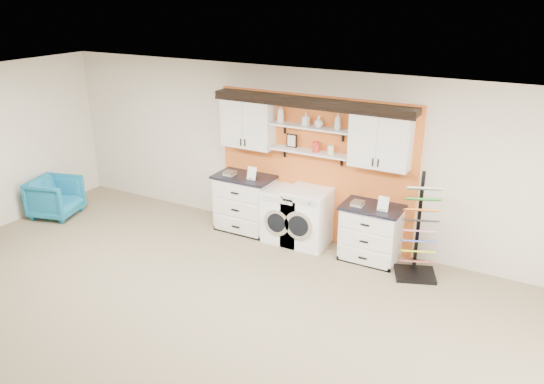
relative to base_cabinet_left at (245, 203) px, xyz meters
The scene contains 22 objects.
floor 3.84m from the base_cabinet_left, 72.76° to the right, with size 10.00×10.00×0.00m, color #88785B.
ceiling 4.46m from the base_cabinet_left, 72.76° to the right, with size 10.00×10.00×0.00m, color white.
wall_back 1.49m from the base_cabinet_left, 17.63° to the left, with size 10.00×10.00×0.00m, color beige.
accent_panel 1.37m from the base_cabinet_left, 16.00° to the left, with size 3.40×0.07×2.40m, color orange.
upper_cabinet_left 1.39m from the base_cabinet_left, 90.00° to the left, with size 0.90×0.35×0.84m.
upper_cabinet_right 2.66m from the base_cabinet_left, ahead, with size 0.90×0.35×0.84m.
shelf_lower 1.54m from the base_cabinet_left, ahead, with size 1.32×0.28×0.03m, color white.
shelf_upper 1.83m from the base_cabinet_left, ahead, with size 1.32×0.28×0.03m, color white.
crown_molding 2.16m from the base_cabinet_left, ahead, with size 3.30×0.41×0.13m.
picture_frame 1.41m from the base_cabinet_left, 14.85° to the left, with size 0.18×0.02×0.22m.
canister_red 1.68m from the base_cabinet_left, ahead, with size 0.11×0.11×0.16m, color red.
canister_cream 1.86m from the base_cabinet_left, ahead, with size 0.10×0.10×0.14m, color silver.
base_cabinet_left is the anchor object (origin of this frame).
base_cabinet_right 2.26m from the base_cabinet_left, ahead, with size 0.91×0.66×0.89m.
washer 0.80m from the base_cabinet_left, ahead, with size 0.64×0.71×0.89m.
dryer 1.19m from the base_cabinet_left, ahead, with size 0.68×0.71×0.95m.
sample_rack 3.03m from the base_cabinet_left, ahead, with size 0.70×0.65×1.57m.
armchair 3.57m from the base_cabinet_left, 161.02° to the right, with size 0.77×0.79×0.72m, color #14709B.
soap_bottle_a 1.71m from the base_cabinet_left, 14.77° to the left, with size 0.11×0.11×0.29m, color silver.
soap_bottle_b 1.88m from the base_cabinet_left, ahead, with size 0.09×0.09×0.21m, color silver.
soap_bottle_c 2.00m from the base_cabinet_left, ahead, with size 0.14×0.14×0.18m, color silver.
soap_bottle_d 2.24m from the base_cabinet_left, ahead, with size 0.10×0.10×0.26m, color silver.
Camera 1 is at (3.32, -3.54, 3.95)m, focal length 35.00 mm.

